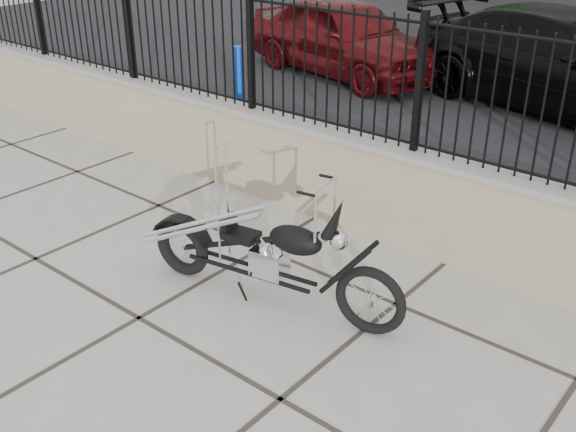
% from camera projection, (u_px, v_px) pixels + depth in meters
% --- Properties ---
extents(ground_plane, '(90.00, 90.00, 0.00)m').
position_uv_depth(ground_plane, '(139.00, 318.00, 5.45)').
color(ground_plane, '#99968E').
rests_on(ground_plane, ground).
extents(retaining_wall, '(14.00, 0.36, 0.96)m').
position_uv_depth(retaining_wall, '(325.00, 172.00, 6.96)').
color(retaining_wall, gray).
rests_on(retaining_wall, ground_plane).
extents(iron_fence, '(14.00, 0.08, 1.20)m').
position_uv_depth(iron_fence, '(328.00, 68.00, 6.48)').
color(iron_fence, black).
rests_on(iron_fence, retaining_wall).
extents(chopper_motorcycle, '(2.28, 0.78, 1.35)m').
position_uv_depth(chopper_motorcycle, '(264.00, 229.00, 5.39)').
color(chopper_motorcycle, black).
rests_on(chopper_motorcycle, ground_plane).
extents(car_red, '(4.28, 2.45, 1.37)m').
position_uv_depth(car_red, '(344.00, 36.00, 12.02)').
color(car_red, '#4F0B0E').
rests_on(car_red, parking_lot).
extents(car_black, '(5.41, 3.14, 1.48)m').
position_uv_depth(car_black, '(568.00, 62.00, 10.09)').
color(car_black, black).
rests_on(car_black, parking_lot).
extents(bollard_a, '(0.15, 0.15, 1.05)m').
position_uv_depth(bollard_a, '(239.00, 82.00, 9.87)').
color(bollard_a, blue).
rests_on(bollard_a, ground_plane).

